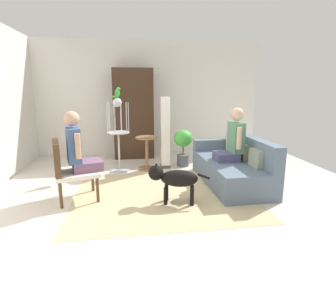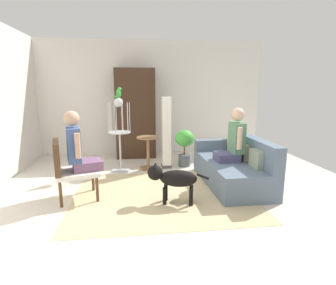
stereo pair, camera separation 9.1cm
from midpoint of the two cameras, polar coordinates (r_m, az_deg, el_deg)
name	(u,v)px [view 1 (the left image)]	position (r m, az deg, el deg)	size (l,w,h in m)	color
ground_plane	(159,198)	(4.18, -2.61, -11.68)	(7.11, 7.11, 0.00)	beige
back_wall	(145,98)	(6.86, -5.35, 9.37)	(5.82, 0.12, 2.78)	silver
area_rug	(163,195)	(4.27, -1.62, -11.09)	(2.72, 2.26, 0.01)	#C6B284
couch	(233,166)	(4.85, 13.16, -4.93)	(0.91, 1.83, 0.82)	slate
armchair	(67,167)	(4.20, -21.16, -4.79)	(0.73, 0.71, 0.91)	#4C331E
person_on_couch	(233,139)	(4.70, 13.14, 0.73)	(0.47, 0.52, 0.90)	#4B4A71
person_on_armchair	(78,148)	(4.14, -19.20, -1.03)	(0.56, 0.53, 0.88)	#77506F
round_end_table	(147,152)	(5.48, -4.99, -1.95)	(0.45, 0.45, 0.68)	olive
dog	(174,178)	(3.88, 0.53, -7.56)	(0.87, 0.37, 0.59)	black
bird_cage_stand	(118,133)	(5.32, -10.98, 1.90)	(0.43, 0.43, 1.46)	silver
parrot	(117,93)	(5.25, -11.20, 10.32)	(0.17, 0.10, 0.20)	green
potted_plant	(183,143)	(5.68, 2.78, -0.12)	(0.40, 0.40, 0.78)	#4C5156
column_lamp	(165,133)	(5.52, -1.09, 1.95)	(0.20, 0.20, 1.47)	#4C4742
armoire_cabinet	(133,114)	(6.46, -7.76, 6.09)	(0.92, 0.56, 2.08)	#382316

